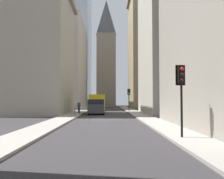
{
  "coord_description": "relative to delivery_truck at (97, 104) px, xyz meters",
  "views": [
    {
      "loc": [
        -25.99,
        -0.24,
        2.12
      ],
      "look_at": [
        17.83,
        -0.95,
        3.95
      ],
      "focal_mm": 38.6,
      "sensor_mm": 36.0,
      "label": 1
    }
  ],
  "objects": [
    {
      "name": "sidewalk_right",
      "position": [
        -9.5,
        3.1,
        -1.39
      ],
      "size": [
        90.0,
        2.2,
        0.14
      ],
      "primitive_type": "cube",
      "color": "gray",
      "rests_on": "ground_plane"
    },
    {
      "name": "building_left_midfar",
      "position": [
        0.25,
        -12.0,
        14.54
      ],
      "size": [
        13.84,
        10.5,
        31.97
      ],
      "color": "#B7B2A5",
      "rests_on": "ground_plane"
    },
    {
      "name": "building_right_far",
      "position": [
        20.9,
        9.2,
        8.7
      ],
      "size": [
        18.84,
        10.0,
        20.33
      ],
      "color": "#B7B2A5",
      "rests_on": "ground_plane"
    },
    {
      "name": "traffic_light_foreground",
      "position": [
        -22.82,
        -5.53,
        1.5
      ],
      "size": [
        0.43,
        0.52,
        3.84
      ],
      "color": "black",
      "rests_on": "sidewalk_left"
    },
    {
      "name": "discarded_bottle",
      "position": [
        -6.51,
        2.33,
        -1.21
      ],
      "size": [
        0.07,
        0.07,
        0.27
      ],
      "color": "brown",
      "rests_on": "sidewalk_right"
    },
    {
      "name": "ground_plane",
      "position": [
        -9.5,
        -1.4,
        -1.46
      ],
      "size": [
        135.0,
        135.0,
        0.0
      ],
      "primitive_type": "plane",
      "color": "#302D30"
    },
    {
      "name": "church_spire",
      "position": [
        32.94,
        -1.09,
        14.64
      ],
      "size": [
        5.86,
        5.86,
        30.87
      ],
      "color": "gray",
      "rests_on": "ground_plane"
    },
    {
      "name": "traffic_light_midblock",
      "position": [
        7.45,
        -5.37,
        1.56
      ],
      "size": [
        0.43,
        0.52,
        3.92
      ],
      "color": "black",
      "rests_on": "sidewalk_left"
    },
    {
      "name": "building_right_midfar",
      "position": [
        -0.13,
        9.19,
        8.47
      ],
      "size": [
        12.64,
        10.5,
        19.83
      ],
      "color": "gray",
      "rests_on": "ground_plane"
    },
    {
      "name": "delivery_truck",
      "position": [
        0.0,
        0.0,
        0.0
      ],
      "size": [
        6.46,
        2.25,
        2.84
      ],
      "color": "yellow",
      "rests_on": "ground_plane"
    },
    {
      "name": "sidewalk_left",
      "position": [
        -9.5,
        -5.9,
        -1.39
      ],
      "size": [
        90.0,
        2.2,
        0.14
      ],
      "primitive_type": "cube",
      "color": "gray",
      "rests_on": "ground_plane"
    },
    {
      "name": "hatchback_grey",
      "position": [
        10.01,
        -0.0,
        -0.8
      ],
      "size": [
        4.3,
        1.78,
        1.42
      ],
      "color": "slate",
      "rests_on": "ground_plane"
    },
    {
      "name": "glass_tower_distant",
      "position": [
        40.25,
        11.2,
        26.82
      ],
      "size": [
        16.77,
        14.0,
        56.55
      ],
      "primitive_type": "cube",
      "color": "#93A3B2",
      "rests_on": "ground_plane"
    },
    {
      "name": "building_left_far",
      "position": [
        21.64,
        -11.99,
        13.82
      ],
      "size": [
        12.48,
        10.5,
        30.55
      ],
      "color": "#9E8966",
      "rests_on": "ground_plane"
    },
    {
      "name": "pedestrian",
      "position": [
        0.64,
        2.73,
        -0.36
      ],
      "size": [
        0.26,
        0.44,
        1.76
      ],
      "color": "#33333D",
      "rests_on": "sidewalk_right"
    }
  ]
}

